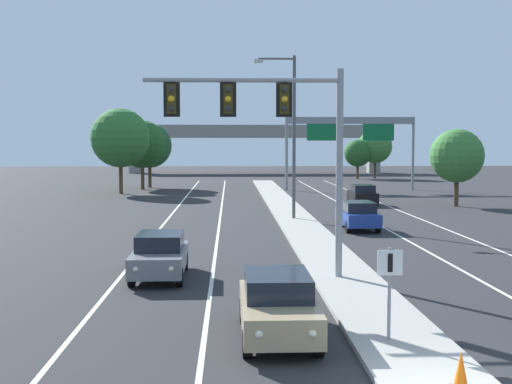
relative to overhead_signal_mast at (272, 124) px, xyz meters
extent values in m
cube|color=#9E9B93|center=(2.60, 6.61, -5.37)|extent=(2.40, 110.00, 0.15)
cube|color=silver|center=(-2.10, 13.61, -5.45)|extent=(0.14, 100.00, 0.01)
cube|color=silver|center=(7.30, 13.61, -5.45)|extent=(0.14, 100.00, 0.01)
cube|color=silver|center=(-5.40, 13.61, -5.45)|extent=(0.14, 100.00, 0.01)
cube|color=silver|center=(10.60, 13.61, -5.45)|extent=(0.14, 100.00, 0.01)
cylinder|color=gray|center=(2.34, 0.01, -1.70)|extent=(0.24, 0.24, 7.20)
cylinder|color=gray|center=(-1.03, 0.01, 1.50)|extent=(6.73, 0.16, 0.16)
cube|color=black|center=(0.41, 0.05, 0.85)|extent=(0.56, 0.06, 1.20)
cube|color=#38330F|center=(0.41, 0.01, 0.85)|extent=(0.32, 0.32, 1.00)
sphere|color=#282828|center=(0.41, -0.16, 1.17)|extent=(0.22, 0.22, 0.22)
sphere|color=#F2A819|center=(0.41, -0.16, 0.85)|extent=(0.22, 0.22, 0.22)
sphere|color=#282828|center=(0.41, -0.16, 0.53)|extent=(0.22, 0.22, 0.22)
cube|color=black|center=(-1.51, 0.05, 0.85)|extent=(0.56, 0.06, 1.20)
cube|color=#38330F|center=(-1.51, 0.01, 0.85)|extent=(0.32, 0.32, 1.00)
sphere|color=#282828|center=(-1.51, -0.16, 1.17)|extent=(0.22, 0.22, 0.22)
sphere|color=#F2A819|center=(-1.51, -0.16, 0.85)|extent=(0.22, 0.22, 0.22)
sphere|color=#282828|center=(-1.51, -0.16, 0.53)|extent=(0.22, 0.22, 0.22)
cube|color=black|center=(-3.43, 0.05, 0.85)|extent=(0.56, 0.06, 1.20)
cube|color=#38330F|center=(-3.43, 0.01, 0.85)|extent=(0.32, 0.32, 1.00)
sphere|color=#282828|center=(-3.43, -0.16, 1.17)|extent=(0.22, 0.22, 0.22)
sphere|color=#F2A819|center=(-3.43, -0.16, 0.85)|extent=(0.22, 0.22, 0.22)
sphere|color=#282828|center=(-3.43, -0.16, 0.53)|extent=(0.22, 0.22, 0.22)
cylinder|color=gray|center=(2.30, -7.72, -4.20)|extent=(0.08, 0.08, 2.20)
cube|color=white|center=(2.30, -7.75, -3.45)|extent=(0.60, 0.03, 0.60)
cube|color=black|center=(2.30, -7.77, -3.45)|extent=(0.12, 0.01, 0.44)
cylinder|color=#4C4C51|center=(2.50, 18.59, -0.30)|extent=(0.20, 0.20, 10.00)
cylinder|color=#4C4C51|center=(1.40, 18.59, 4.50)|extent=(2.20, 0.12, 0.12)
cube|color=#B7B7B2|center=(0.30, 18.59, 4.35)|extent=(0.56, 0.28, 0.20)
cube|color=tan|center=(-0.28, -6.98, -4.78)|extent=(1.83, 4.41, 0.70)
cube|color=black|center=(-0.28, -6.76, -4.15)|extent=(1.60, 2.39, 0.56)
sphere|color=#EAE5C6|center=(0.31, -9.15, -4.73)|extent=(0.18, 0.18, 0.18)
sphere|color=#EAE5C6|center=(-0.84, -9.16, -4.73)|extent=(0.18, 0.18, 0.18)
cylinder|color=black|center=(0.53, -8.47, -5.13)|extent=(0.22, 0.64, 0.64)
cylinder|color=black|center=(-1.07, -8.48, -5.13)|extent=(0.22, 0.64, 0.64)
cylinder|color=black|center=(0.51, -5.47, -5.13)|extent=(0.22, 0.64, 0.64)
cylinder|color=black|center=(-1.09, -5.48, -5.13)|extent=(0.22, 0.64, 0.64)
cube|color=slate|center=(-3.97, 0.72, -4.78)|extent=(1.83, 4.41, 0.70)
cube|color=black|center=(-3.97, 0.94, -4.15)|extent=(1.60, 2.39, 0.56)
sphere|color=#EAE5C6|center=(-3.37, -1.46, -4.73)|extent=(0.18, 0.18, 0.18)
sphere|color=#EAE5C6|center=(-4.53, -1.46, -4.73)|extent=(0.18, 0.18, 0.18)
cylinder|color=black|center=(-3.15, -0.77, -5.13)|extent=(0.22, 0.64, 0.64)
cylinder|color=black|center=(-4.75, -0.79, -5.13)|extent=(0.22, 0.64, 0.64)
cylinder|color=black|center=(-3.18, 2.23, -5.13)|extent=(0.22, 0.64, 0.64)
cylinder|color=black|center=(-4.78, 2.21, -5.13)|extent=(0.22, 0.64, 0.64)
cube|color=navy|center=(5.63, 14.03, -4.78)|extent=(1.85, 4.42, 0.70)
cube|color=black|center=(5.63, 13.81, -4.15)|extent=(1.61, 2.39, 0.56)
sphere|color=#EAE5C6|center=(5.03, 16.21, -4.73)|extent=(0.18, 0.18, 0.18)
sphere|color=#EAE5C6|center=(6.18, 16.22, -4.73)|extent=(0.18, 0.18, 0.18)
cylinder|color=black|center=(4.81, 15.52, -5.13)|extent=(0.23, 0.64, 0.64)
cylinder|color=black|center=(6.41, 15.54, -5.13)|extent=(0.23, 0.64, 0.64)
cylinder|color=black|center=(4.85, 12.52, -5.13)|extent=(0.23, 0.64, 0.64)
cylinder|color=black|center=(6.45, 12.54, -5.13)|extent=(0.23, 0.64, 0.64)
cube|color=black|center=(8.86, 29.17, -4.78)|extent=(1.91, 4.44, 0.70)
cube|color=black|center=(8.85, 28.95, -4.15)|extent=(1.64, 2.41, 0.56)
sphere|color=#EAE5C6|center=(8.33, 31.37, -4.73)|extent=(0.18, 0.18, 0.18)
sphere|color=#EAE5C6|center=(9.49, 31.34, -4.73)|extent=(0.18, 0.18, 0.18)
cylinder|color=black|center=(8.09, 30.69, -5.13)|extent=(0.24, 0.65, 0.64)
cylinder|color=black|center=(9.69, 30.65, -5.13)|extent=(0.24, 0.65, 0.64)
cylinder|color=black|center=(8.02, 27.69, -5.13)|extent=(0.24, 0.65, 0.64)
cylinder|color=black|center=(9.62, 27.65, -5.13)|extent=(0.24, 0.65, 0.64)
cone|color=orange|center=(2.91, -11.01, -4.91)|extent=(0.28, 0.28, 0.70)
cylinder|color=gray|center=(4.30, 45.88, -1.70)|extent=(0.28, 0.28, 7.50)
cylinder|color=gray|center=(17.30, 45.88, -1.70)|extent=(0.28, 0.28, 7.50)
cube|color=gray|center=(10.80, 45.88, 1.65)|extent=(13.00, 0.36, 0.70)
cube|color=#0F6033|center=(7.94, 45.68, 0.45)|extent=(3.20, 0.08, 1.70)
cube|color=#0F6033|center=(13.66, 45.68, 0.45)|extent=(3.20, 0.08, 1.70)
cube|color=gray|center=(2.60, 86.47, 0.75)|extent=(42.40, 6.40, 1.10)
cube|color=gray|center=(2.60, 83.47, 1.75)|extent=(42.40, 0.36, 0.90)
cube|color=gray|center=(-16.60, 86.47, -2.62)|extent=(1.80, 2.40, 5.65)
cube|color=gray|center=(21.80, 86.47, -2.62)|extent=(1.80, 2.40, 5.65)
cylinder|color=#4C3823|center=(-11.81, 41.59, -3.92)|extent=(0.36, 0.36, 3.05)
sphere|color=#2D6B2D|center=(-11.81, 41.59, -0.16)|extent=(5.58, 5.58, 5.58)
cylinder|color=#4C3823|center=(15.70, 27.50, -4.34)|extent=(0.36, 0.36, 2.22)
sphere|color=#387533|center=(15.70, 27.50, -1.61)|extent=(4.06, 4.06, 4.06)
cylinder|color=#4C3823|center=(18.24, 68.66, -4.19)|extent=(0.36, 0.36, 2.53)
sphere|color=#387533|center=(18.24, 68.66, -1.08)|extent=(4.62, 4.62, 4.62)
cylinder|color=#4C3823|center=(-10.51, 47.48, -4.10)|extent=(0.36, 0.36, 2.70)
sphere|color=#235623|center=(-10.51, 47.48, -0.77)|extent=(4.94, 4.94, 4.94)
cylinder|color=#4C3823|center=(15.70, 67.70, -4.45)|extent=(0.36, 0.36, 1.99)
sphere|color=#235623|center=(15.70, 67.70, -2.00)|extent=(3.64, 3.64, 3.64)
cylinder|color=#4C3823|center=(-10.11, 50.49, -4.14)|extent=(0.36, 0.36, 2.62)
sphere|color=#1E4C28|center=(-10.11, 50.49, -0.92)|extent=(4.78, 4.78, 4.78)
camera|label=1|loc=(-1.45, -23.49, -0.64)|focal=47.93mm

